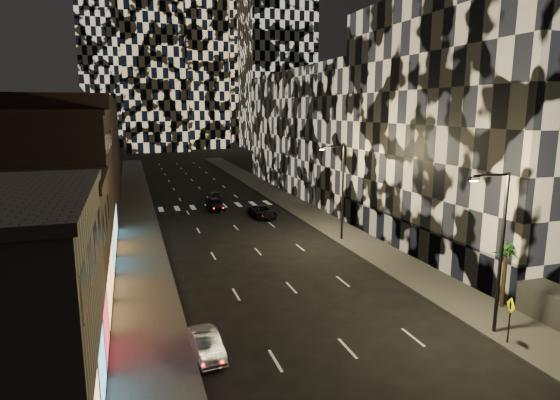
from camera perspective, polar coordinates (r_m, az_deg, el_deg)
sidewalk_left at (r=60.82m, az=-17.14°, el=-1.21°), size 4.00×120.00×0.15m
sidewalk_right at (r=64.15m, az=1.00°, el=-0.10°), size 4.00×120.00×0.15m
curb_left at (r=60.87m, az=-15.16°, el=-1.09°), size 0.20×120.00×0.15m
curb_right at (r=63.51m, az=-0.80°, el=-0.21°), size 0.20×120.00×0.15m
retail_tan at (r=32.38m, az=-29.11°, el=-5.51°), size 10.00×10.00×8.00m
retail_brown at (r=44.03m, az=-26.32°, el=1.46°), size 10.00×15.00×12.00m
retail_filler_left at (r=70.08m, az=-23.36°, el=5.67°), size 10.00×40.00×14.00m
midrise_right at (r=45.66m, az=24.12°, el=8.27°), size 16.00×25.00×22.00m
midrise_base at (r=42.35m, az=15.29°, el=-4.35°), size 0.60×25.00×3.00m
midrise_filler_right at (r=73.24m, az=6.72°, el=8.25°), size 16.00×40.00×18.00m
streetlight_near at (r=27.99m, az=25.09°, el=-4.70°), size 2.55×0.25×9.00m
streetlight_far at (r=44.34m, az=7.38°, el=1.73°), size 2.55×0.25×9.00m
car_silver_parked at (r=25.28m, az=-8.95°, el=-17.00°), size 1.59×3.80×1.22m
car_dark_midlane at (r=59.11m, az=-7.90°, el=-0.48°), size 2.03×4.59×1.53m
car_dark_oncoming at (r=64.78m, az=-7.91°, el=0.44°), size 2.41×4.79×1.33m
car_dark_rightlane at (r=54.51m, az=-2.15°, el=-1.44°), size 2.55×5.06×1.37m
ped_sign at (r=28.17m, az=26.25°, el=-12.21°), size 0.32×0.81×2.54m
palm_tree at (r=32.37m, az=25.85°, el=-6.05°), size 2.08×2.10×4.12m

